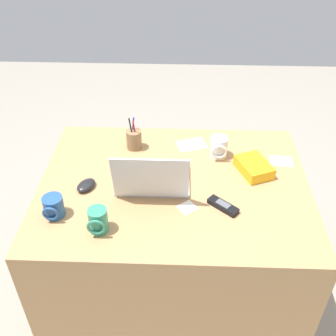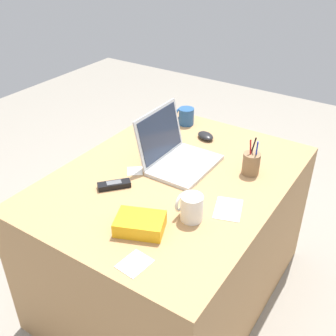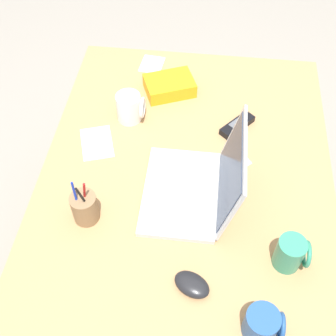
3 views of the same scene
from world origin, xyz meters
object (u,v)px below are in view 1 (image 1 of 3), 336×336
computer_mouse (86,185)px  coffee_mug_tall (98,221)px  coffee_mug_white (53,207)px  pen_holder (134,139)px  coffee_mug_spare (219,147)px  cordless_phone (223,206)px  laptop (152,179)px  snack_bag (254,167)px

computer_mouse → coffee_mug_tall: (-0.10, 0.26, 0.04)m
coffee_mug_white → pen_holder: bearing=-118.8°
coffee_mug_spare → pen_holder: pen_holder is taller
cordless_phone → pen_holder: (0.42, -0.44, 0.04)m
laptop → computer_mouse: bearing=2.1°
computer_mouse → pen_holder: bearing=-92.2°
laptop → cordless_phone: size_ratio=2.47×
coffee_mug_tall → coffee_mug_spare: (-0.51, -0.53, -0.00)m
laptop → pen_holder: (0.12, -0.32, -0.00)m
laptop → coffee_mug_tall: size_ratio=3.15×
laptop → computer_mouse: laptop is taller
cordless_phone → coffee_mug_tall: bearing=16.4°
laptop → pen_holder: laptop is taller
coffee_mug_white → cordless_phone: bearing=-174.3°
coffee_mug_white → snack_bag: size_ratio=0.54×
coffee_mug_tall → pen_holder: pen_holder is taller
pen_holder → snack_bag: (-0.58, 0.18, -0.02)m
laptop → snack_bag: laptop is taller
coffee_mug_tall → laptop: bearing=-126.1°
laptop → snack_bag: bearing=-163.6°
coffee_mug_white → pen_holder: (-0.28, -0.51, 0.00)m
laptop → coffee_mug_white: (0.39, 0.19, -0.00)m
coffee_mug_white → cordless_phone: 0.71m
coffee_mug_white → cordless_phone: size_ratio=0.72×
coffee_mug_spare → pen_holder: bearing=-8.0°
coffee_mug_white → pen_holder: pen_holder is taller
computer_mouse → coffee_mug_spare: coffee_mug_spare is taller
cordless_phone → snack_bag: snack_bag is taller
computer_mouse → snack_bag: bearing=-142.2°
computer_mouse → coffee_mug_spare: 0.67m
laptop → pen_holder: 0.34m
pen_holder → snack_bag: pen_holder is taller
coffee_mug_spare → pen_holder: (0.42, -0.06, -0.00)m
coffee_mug_spare → snack_bag: size_ratio=0.59×
computer_mouse → snack_bag: (-0.77, -0.15, 0.01)m
laptop → coffee_mug_spare: laptop is taller
laptop → coffee_mug_white: bearing=25.7°
computer_mouse → snack_bag: 0.78m
coffee_mug_tall → coffee_mug_spare: bearing=-133.8°
laptop → coffee_mug_tall: 0.33m
computer_mouse → coffee_mug_white: 0.20m
cordless_phone → pen_holder: 0.61m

